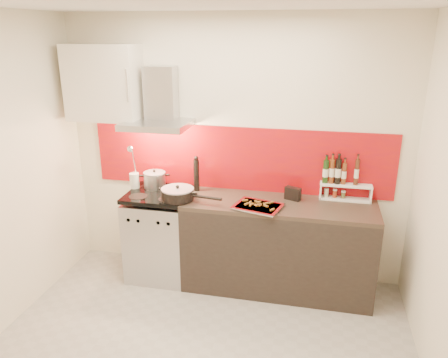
% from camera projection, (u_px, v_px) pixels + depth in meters
% --- Properties ---
extents(floor, '(3.40, 3.40, 0.00)m').
position_uv_depth(floor, '(198.00, 354.00, 3.45)').
color(floor, '#9E9991').
rests_on(floor, ground).
extents(ceiling, '(3.40, 2.80, 0.02)m').
position_uv_depth(ceiling, '(190.00, 0.00, 2.61)').
color(ceiling, white).
rests_on(ceiling, back_wall).
extents(back_wall, '(3.40, 0.02, 2.60)m').
position_uv_depth(back_wall, '(234.00, 150.00, 4.33)').
color(back_wall, silver).
rests_on(back_wall, ground).
extents(backsplash, '(3.00, 0.02, 0.64)m').
position_uv_depth(backsplash, '(238.00, 159.00, 4.33)').
color(backsplash, maroon).
rests_on(backsplash, back_wall).
extents(range_stove, '(0.60, 0.60, 0.91)m').
position_uv_depth(range_stove, '(160.00, 235.00, 4.47)').
color(range_stove, '#B7B7BA').
rests_on(range_stove, ground).
extents(counter, '(1.80, 0.60, 0.90)m').
position_uv_depth(counter, '(278.00, 246.00, 4.22)').
color(counter, black).
rests_on(counter, ground).
extents(range_hood, '(0.62, 0.50, 0.61)m').
position_uv_depth(range_hood, '(159.00, 106.00, 4.18)').
color(range_hood, '#B7B7BA').
rests_on(range_hood, back_wall).
extents(upper_cabinet, '(0.70, 0.35, 0.72)m').
position_uv_depth(upper_cabinet, '(104.00, 83.00, 4.21)').
color(upper_cabinet, silver).
rests_on(upper_cabinet, back_wall).
extents(stock_pot, '(0.22, 0.22, 0.19)m').
position_uv_depth(stock_pot, '(155.00, 180.00, 4.42)').
color(stock_pot, '#B7B7BA').
rests_on(stock_pot, range_stove).
extents(saute_pan, '(0.60, 0.31, 0.14)m').
position_uv_depth(saute_pan, '(178.00, 194.00, 4.13)').
color(saute_pan, black).
rests_on(saute_pan, range_stove).
extents(utensil_jar, '(0.10, 0.15, 0.47)m').
position_uv_depth(utensil_jar, '(134.00, 176.00, 4.39)').
color(utensil_jar, silver).
rests_on(utensil_jar, range_stove).
extents(pepper_mill, '(0.06, 0.06, 0.36)m').
position_uv_depth(pepper_mill, '(196.00, 174.00, 4.34)').
color(pepper_mill, black).
rests_on(pepper_mill, counter).
extents(step_shelf, '(0.48, 0.13, 0.41)m').
position_uv_depth(step_shelf, '(341.00, 182.00, 4.11)').
color(step_shelf, white).
rests_on(step_shelf, counter).
extents(caddy_box, '(0.16, 0.12, 0.13)m').
position_uv_depth(caddy_box, '(293.00, 194.00, 4.14)').
color(caddy_box, black).
rests_on(caddy_box, counter).
extents(baking_tray, '(0.48, 0.42, 0.03)m').
position_uv_depth(baking_tray, '(258.00, 206.00, 3.96)').
color(baking_tray, silver).
rests_on(baking_tray, counter).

